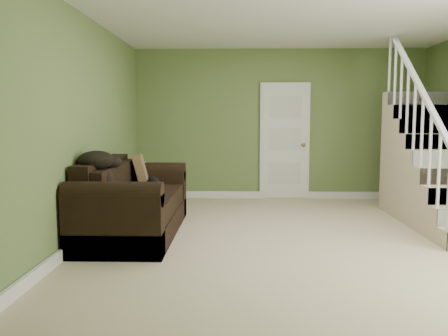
# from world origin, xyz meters

# --- Properties ---
(floor) EXTENTS (5.00, 5.50, 0.01)m
(floor) POSITION_xyz_m (0.00, 0.00, 0.00)
(floor) COLOR #CAB192
(floor) RESTS_ON ground
(ceiling) EXTENTS (5.00, 5.50, 0.01)m
(ceiling) POSITION_xyz_m (0.00, 0.00, 2.60)
(ceiling) COLOR white
(ceiling) RESTS_ON wall_back
(wall_back) EXTENTS (5.00, 0.04, 2.60)m
(wall_back) POSITION_xyz_m (0.00, 2.75, 1.30)
(wall_back) COLOR olive
(wall_back) RESTS_ON floor
(wall_front) EXTENTS (5.00, 0.04, 2.60)m
(wall_front) POSITION_xyz_m (0.00, -2.75, 1.30)
(wall_front) COLOR olive
(wall_front) RESTS_ON floor
(wall_left) EXTENTS (0.04, 5.50, 2.60)m
(wall_left) POSITION_xyz_m (-2.50, 0.00, 1.30)
(wall_left) COLOR olive
(wall_left) RESTS_ON floor
(baseboard_back) EXTENTS (5.00, 0.04, 0.12)m
(baseboard_back) POSITION_xyz_m (0.00, 2.72, 0.06)
(baseboard_back) COLOR white
(baseboard_back) RESTS_ON floor
(baseboard_left) EXTENTS (0.04, 5.50, 0.12)m
(baseboard_left) POSITION_xyz_m (-2.47, 0.00, 0.06)
(baseboard_left) COLOR white
(baseboard_left) RESTS_ON floor
(door) EXTENTS (0.86, 0.12, 2.02)m
(door) POSITION_xyz_m (0.10, 2.71, 1.01)
(door) COLOR white
(door) RESTS_ON floor
(staircase) EXTENTS (1.00, 2.51, 2.82)m
(staircase) POSITION_xyz_m (1.99, 0.97, 0.64)
(staircase) COLOR #CAB192
(staircase) RESTS_ON floor
(sofa) EXTENTS (1.00, 2.31, 0.91)m
(sofa) POSITION_xyz_m (-2.02, 0.08, 0.35)
(sofa) COLOR black
(sofa) RESTS_ON floor
(side_table) EXTENTS (0.49, 0.49, 0.76)m
(side_table) POSITION_xyz_m (-2.10, 1.29, 0.28)
(side_table) COLOR black
(side_table) RESTS_ON floor
(cat) EXTENTS (0.27, 0.50, 0.24)m
(cat) POSITION_xyz_m (-1.78, 0.22, 0.59)
(cat) COLOR black
(cat) RESTS_ON sofa
(banana) EXTENTS (0.09, 0.20, 0.05)m
(banana) POSITION_xyz_m (-1.71, -0.44, 0.52)
(banana) COLOR yellow
(banana) RESTS_ON sofa
(throw_pillow) EXTENTS (0.28, 0.48, 0.47)m
(throw_pillow) POSITION_xyz_m (-2.02, 0.75, 0.69)
(throw_pillow) COLOR #543421
(throw_pillow) RESTS_ON sofa
(throw_blanket) EXTENTS (0.49, 0.58, 0.21)m
(throw_blanket) POSITION_xyz_m (-2.30, -0.37, 0.94)
(throw_blanket) COLOR black
(throw_blanket) RESTS_ON sofa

